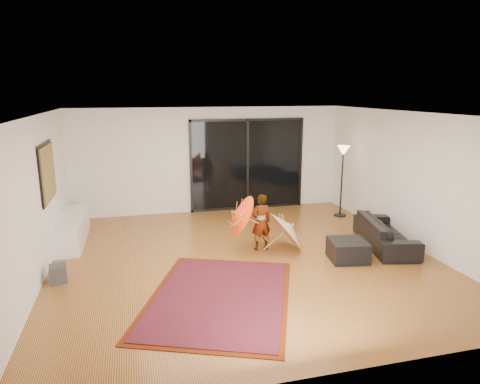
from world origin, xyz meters
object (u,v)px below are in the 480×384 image
object	(u,v)px
media_console	(72,229)
child	(261,222)
sofa	(385,233)
ottoman	(348,250)

from	to	relation	value
media_console	child	world-z (taller)	child
sofa	ottoman	size ratio (longest dim) A/B	2.92
media_console	ottoman	bearing A→B (deg)	-23.57
ottoman	child	world-z (taller)	child
sofa	ottoman	distance (m)	1.19
sofa	ottoman	xyz separation A→B (m)	(-1.09, -0.48, -0.09)
media_console	ottoman	world-z (taller)	media_console
sofa	child	xyz separation A→B (m)	(-2.51, 0.45, 0.28)
ottoman	sofa	bearing A→B (deg)	23.63
media_console	sofa	distance (m)	6.47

